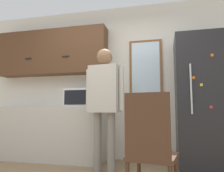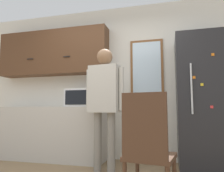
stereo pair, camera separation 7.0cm
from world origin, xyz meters
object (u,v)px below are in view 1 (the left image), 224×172
at_px(microwave, 83,98).
at_px(chair, 150,146).
at_px(refrigerator, 205,101).
at_px(person, 104,95).

distance_m(microwave, chair, 1.91).
distance_m(refrigerator, chair, 1.63).
relative_size(person, refrigerator, 0.88).
bearing_deg(chair, microwave, -40.75).
bearing_deg(microwave, chair, -49.81).
bearing_deg(refrigerator, chair, -116.97).
xyz_separation_m(microwave, person, (0.50, -0.46, 0.01)).
height_order(microwave, refrigerator, refrigerator).
xyz_separation_m(refrigerator, chair, (-0.71, -1.40, -0.44)).
xyz_separation_m(person, chair, (0.69, -0.94, -0.52)).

